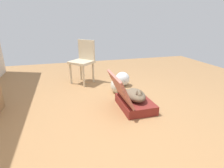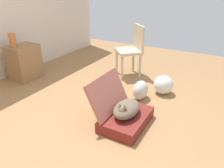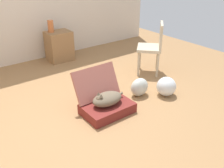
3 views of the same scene
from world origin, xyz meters
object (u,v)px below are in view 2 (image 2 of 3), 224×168
cat (126,109)px  side_table (25,62)px  suitcase_base (126,119)px  plastic_bag_clear (163,85)px  vase_tall (13,40)px  plastic_bag_white (140,90)px  chair (132,48)px

cat → side_table: 2.26m
suitcase_base → side_table: bearing=79.8°
cat → plastic_bag_clear: cat is taller
suitcase_base → cat: 0.15m
side_table → vase_tall: vase_tall is taller
side_table → cat: bearing=-100.4°
plastic_bag_clear → vase_tall: vase_tall is taller
cat → plastic_bag_clear: bearing=-7.7°
plastic_bag_white → vase_tall: bearing=100.8°
vase_tall → plastic_bag_clear: bearing=-72.6°
vase_tall → cat: bearing=-97.1°
cat → plastic_bag_white: 0.71m
plastic_bag_white → chair: chair is taller
suitcase_base → plastic_bag_white: bearing=8.5°
plastic_bag_white → side_table: side_table is taller
plastic_bag_white → plastic_bag_clear: size_ratio=1.00×
plastic_bag_white → plastic_bag_clear: 0.42m
suitcase_base → chair: (1.47, 0.62, 0.45)m
plastic_bag_white → vase_tall: vase_tall is taller
suitcase_base → vase_tall: (0.28, 2.27, 0.66)m
cat → vase_tall: bearing=82.9°
cat → suitcase_base: bearing=-3.4°
plastic_bag_clear → side_table: (-0.63, 2.36, 0.15)m
side_table → plastic_bag_clear: bearing=-75.1°
plastic_bag_clear → cat: bearing=172.3°
side_table → chair: (1.07, -1.61, 0.21)m
plastic_bag_clear → suitcase_base: bearing=172.2°
suitcase_base → plastic_bag_white: 0.70m
side_table → vase_tall: (-0.12, 0.04, 0.42)m
plastic_bag_clear → vase_tall: size_ratio=1.28×
cat → plastic_bag_clear: 1.05m
chair → suitcase_base: bearing=-21.2°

